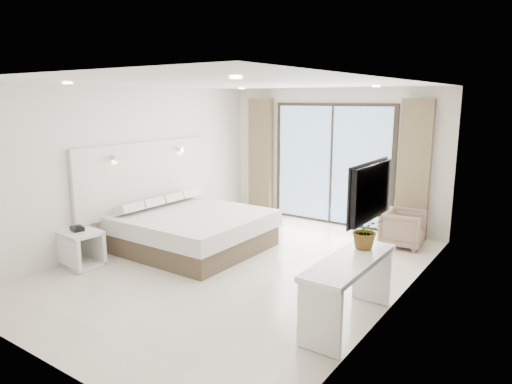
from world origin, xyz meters
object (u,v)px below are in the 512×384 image
console_desk (349,277)px  nightstand (81,249)px  armchair (403,227)px  bed (192,230)px

console_desk → nightstand: bearing=-171.8°
console_desk → armchair: bearing=96.6°
nightstand → console_desk: size_ratio=0.41×
console_desk → armchair: 3.17m
bed → armchair: bed is taller
bed → nightstand: bearing=-117.5°
armchair → console_desk: bearing=-179.2°
console_desk → bed: bearing=163.0°
bed → nightstand: 1.78m
bed → console_desk: bearing=-17.0°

